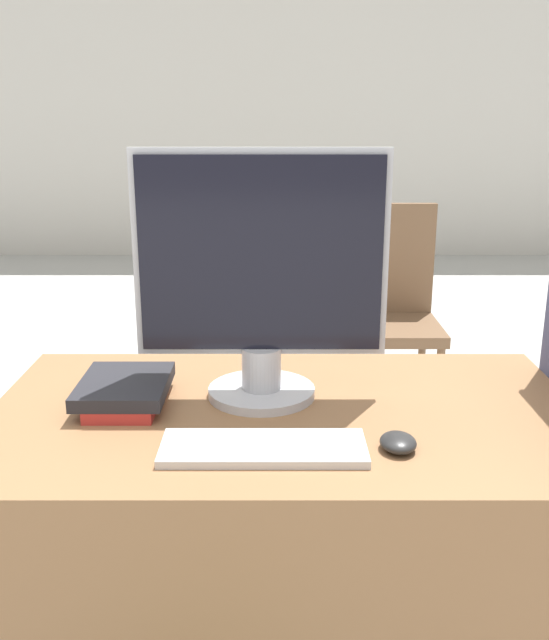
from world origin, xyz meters
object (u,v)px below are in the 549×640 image
object	(u,v)px
monitor	(262,278)
book_stack	(127,391)
keyboard	(265,448)
mouse	(400,442)
far_chair	(390,302)

from	to	relation	value
monitor	book_stack	size ratio (longest dim) A/B	2.33
keyboard	book_stack	world-z (taller)	book_stack
keyboard	mouse	world-z (taller)	mouse
monitor	mouse	xyz separation A→B (m)	(0.26, -0.27, -0.26)
monitor	far_chair	world-z (taller)	monitor
keyboard	book_stack	bearing A→B (deg)	143.13
monitor	far_chair	bearing A→B (deg)	71.66
monitor	book_stack	distance (m)	0.39
keyboard	monitor	bearing A→B (deg)	91.73
monitor	keyboard	xyz separation A→B (m)	(0.01, -0.28, -0.26)
monitor	mouse	size ratio (longest dim) A/B	6.46
keyboard	mouse	xyz separation A→B (m)	(0.26, 0.01, 0.01)
keyboard	book_stack	xyz separation A→B (m)	(-0.31, 0.23, 0.02)
keyboard	mouse	distance (m)	0.26
mouse	book_stack	size ratio (longest dim) A/B	0.36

